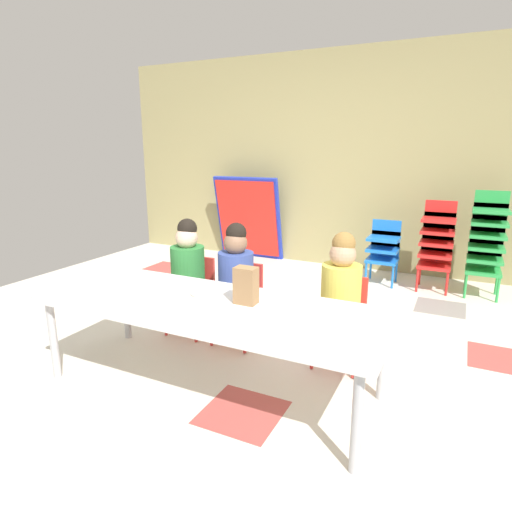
{
  "coord_description": "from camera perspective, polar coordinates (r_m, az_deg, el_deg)",
  "views": [
    {
      "loc": [
        1.44,
        -2.77,
        1.44
      ],
      "look_at": [
        0.34,
        -0.5,
        0.8
      ],
      "focal_mm": 30.09,
      "sensor_mm": 36.0,
      "label": 1
    }
  ],
  "objects": [
    {
      "name": "seated_child_near_camera",
      "position": [
        3.35,
        -8.97,
        -1.32
      ],
      "size": [
        0.32,
        0.32,
        0.92
      ],
      "color": "red",
      "rests_on": "ground_plane"
    },
    {
      "name": "paper_plate_near_edge",
      "position": [
        2.68,
        -7.62,
        -5.24
      ],
      "size": [
        0.18,
        0.18,
        0.01
      ],
      "primitive_type": "cylinder",
      "color": "white",
      "rests_on": "craft_table"
    },
    {
      "name": "donut_powdered_on_plate",
      "position": [
        2.67,
        -7.63,
        -4.88
      ],
      "size": [
        0.1,
        0.1,
        0.03
      ],
      "primitive_type": "torus",
      "color": "white",
      "rests_on": "craft_table"
    },
    {
      "name": "folded_activity_table",
      "position": [
        5.69,
        -1.05,
        5.06
      ],
      "size": [
        0.9,
        0.29,
        1.09
      ],
      "color": "#1E33BF",
      "rests_on": "ground_plane"
    },
    {
      "name": "ground_plane",
      "position": [
        3.44,
        -1.47,
        -10.75
      ],
      "size": [
        5.83,
        4.87,
        0.02
      ],
      "color": "silver"
    },
    {
      "name": "craft_table",
      "position": [
        2.57,
        -6.2,
        -7.07
      ],
      "size": [
        2.09,
        0.78,
        0.55
      ],
      "color": "white",
      "rests_on": "ground_plane"
    },
    {
      "name": "kid_chair_green_stack",
      "position": [
        4.76,
        28.37,
        2.01
      ],
      "size": [
        0.32,
        0.3,
        1.04
      ],
      "color": "green",
      "rests_on": "ground_plane"
    },
    {
      "name": "seated_child_far_right",
      "position": [
        2.87,
        11.28,
        -4.13
      ],
      "size": [
        0.32,
        0.31,
        0.92
      ],
      "color": "red",
      "rests_on": "ground_plane"
    },
    {
      "name": "kid_chair_red_stack",
      "position": [
        4.77,
        22.92,
        1.88
      ],
      "size": [
        0.32,
        0.3,
        0.92
      ],
      "color": "red",
      "rests_on": "ground_plane"
    },
    {
      "name": "back_wall",
      "position": [
        5.4,
        10.65,
        12.23
      ],
      "size": [
        5.83,
        0.1,
        2.56
      ],
      "primitive_type": "cube",
      "color": "tan",
      "rests_on": "ground_plane"
    },
    {
      "name": "paper_plate_center_table",
      "position": [
        2.81,
        -10.78,
        -4.46
      ],
      "size": [
        0.18,
        0.18,
        0.01
      ],
      "primitive_type": "cylinder",
      "color": "white",
      "rests_on": "craft_table"
    },
    {
      "name": "seated_child_middle_seat",
      "position": [
        3.14,
        -2.68,
        -2.23
      ],
      "size": [
        0.32,
        0.31,
        0.92
      ],
      "color": "red",
      "rests_on": "ground_plane"
    },
    {
      "name": "kid_chair_blue_stack",
      "position": [
        4.84,
        16.61,
        1.12
      ],
      "size": [
        0.32,
        0.3,
        0.68
      ],
      "color": "blue",
      "rests_on": "ground_plane"
    },
    {
      "name": "paper_bag_brown",
      "position": [
        2.51,
        -1.35,
        -3.94
      ],
      "size": [
        0.13,
        0.09,
        0.22
      ],
      "primitive_type": "cube",
      "color": "#9E754C",
      "rests_on": "craft_table"
    }
  ]
}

